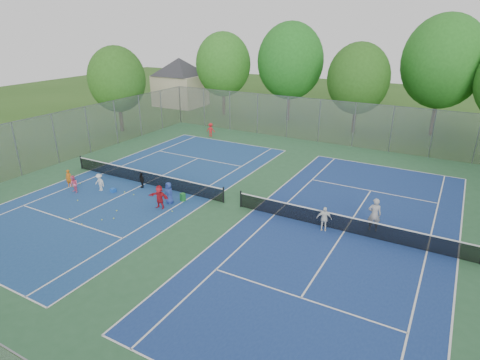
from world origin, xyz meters
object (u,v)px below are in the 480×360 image
ball_crate (113,190)px  ball_hopper (183,197)px  net_right (345,224)px  instructor (374,215)px  net_left (145,178)px

ball_crate → ball_hopper: ball_hopper is taller
net_right → ball_hopper: size_ratio=24.62×
ball_crate → ball_hopper: size_ratio=0.58×
ball_crate → instructor: size_ratio=0.16×
net_left → net_right: bearing=0.0°
instructor → net_left: bearing=-10.9°
net_right → ball_crate: bearing=-171.8°
net_right → instructor: (1.28, 0.91, 0.49)m
net_right → instructor: bearing=35.5°
net_left → instructor: (15.28, 0.91, 0.49)m
ball_crate → instructor: 16.47m
net_left → instructor: 15.31m
net_left → instructor: instructor is taller
net_right → ball_hopper: (-9.99, -1.04, -0.19)m
net_right → ball_crate: size_ratio=42.54×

